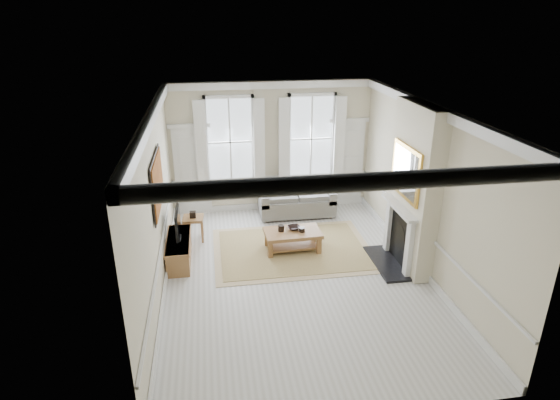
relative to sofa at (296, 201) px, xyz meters
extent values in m
plane|color=#B7B5AD|center=(-0.58, -3.11, -0.37)|extent=(7.20, 7.20, 0.00)
plane|color=white|center=(-0.58, -3.11, 3.03)|extent=(7.20, 7.20, 0.00)
plane|color=beige|center=(-0.58, 0.49, 1.33)|extent=(5.20, 0.00, 5.20)
plane|color=beige|center=(-3.18, -3.11, 1.33)|extent=(0.00, 7.20, 7.20)
plane|color=beige|center=(2.02, -3.11, 1.33)|extent=(0.00, 7.20, 7.20)
cube|color=silver|center=(-2.63, 0.45, 0.78)|extent=(0.90, 0.08, 2.30)
cube|color=silver|center=(1.47, 0.45, 0.78)|extent=(0.90, 0.08, 2.30)
cube|color=#9D5A1A|center=(-3.14, -2.81, 1.68)|extent=(0.05, 1.66, 1.06)
cube|color=beige|center=(1.84, -2.91, 1.33)|extent=(0.35, 1.70, 3.38)
cube|color=black|center=(1.42, -2.91, -0.34)|extent=(0.55, 1.50, 0.05)
cube|color=silver|center=(1.62, -3.46, 0.21)|extent=(0.10, 0.18, 1.15)
cube|color=silver|center=(1.62, -2.36, 0.21)|extent=(0.10, 0.18, 1.15)
cube|color=silver|center=(1.57, -2.91, 0.93)|extent=(0.20, 1.45, 0.06)
cube|color=black|center=(1.66, -2.91, 0.18)|extent=(0.02, 0.92, 1.00)
cube|color=gold|center=(1.63, -2.91, 1.68)|extent=(0.06, 1.26, 1.06)
cube|color=slate|center=(0.00, -0.06, -0.09)|extent=(1.93, 0.94, 0.44)
cube|color=slate|center=(0.00, 0.31, 0.29)|extent=(1.93, 0.20, 0.44)
cube|color=slate|center=(-0.87, -0.06, 0.17)|extent=(0.20, 0.94, 0.30)
cube|color=slate|center=(0.87, -0.06, 0.17)|extent=(0.20, 0.94, 0.30)
cylinder|color=brown|center=(-0.85, -0.41, -0.33)|extent=(0.06, 0.06, 0.08)
cylinder|color=brown|center=(0.85, 0.29, -0.33)|extent=(0.06, 0.06, 0.08)
cube|color=brown|center=(-2.63, -1.12, 0.17)|extent=(0.49, 0.49, 0.06)
cube|color=brown|center=(-2.81, -1.30, -0.11)|extent=(0.05, 0.05, 0.51)
cube|color=brown|center=(-2.45, -1.30, -0.11)|extent=(0.05, 0.05, 0.51)
cube|color=brown|center=(-2.81, -0.93, -0.11)|extent=(0.05, 0.05, 0.51)
cube|color=brown|center=(-2.45, -0.93, -0.11)|extent=(0.05, 0.05, 0.51)
cube|color=olive|center=(-0.45, -1.98, -0.35)|extent=(3.50, 2.60, 0.02)
cube|color=brown|center=(-0.45, -1.98, 0.06)|extent=(1.26, 0.77, 0.08)
cube|color=brown|center=(-0.96, -2.24, -0.17)|extent=(0.10, 0.10, 0.38)
cube|color=brown|center=(0.07, -2.24, -0.17)|extent=(0.10, 0.10, 0.38)
cube|color=brown|center=(-0.96, -1.72, -0.17)|extent=(0.10, 0.10, 0.38)
cube|color=brown|center=(0.07, -1.72, -0.17)|extent=(0.10, 0.10, 0.38)
cylinder|color=black|center=(-0.70, -1.93, 0.17)|extent=(0.14, 0.14, 0.14)
cylinder|color=black|center=(-0.25, -2.03, 0.15)|extent=(0.13, 0.13, 0.10)
imported|color=black|center=(-0.40, -1.88, 0.13)|extent=(0.34, 0.34, 0.07)
cube|color=brown|center=(-2.92, -2.08, -0.11)|extent=(0.46, 1.45, 0.52)
cube|color=black|center=(-2.90, -2.08, 0.17)|extent=(0.08, 0.30, 0.03)
cube|color=black|center=(-2.90, -2.08, 0.56)|extent=(0.05, 0.90, 0.55)
cube|color=black|center=(-2.87, -2.08, 0.56)|extent=(0.01, 0.83, 0.50)
camera|label=1|loc=(-2.15, -11.14, 4.64)|focal=30.00mm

